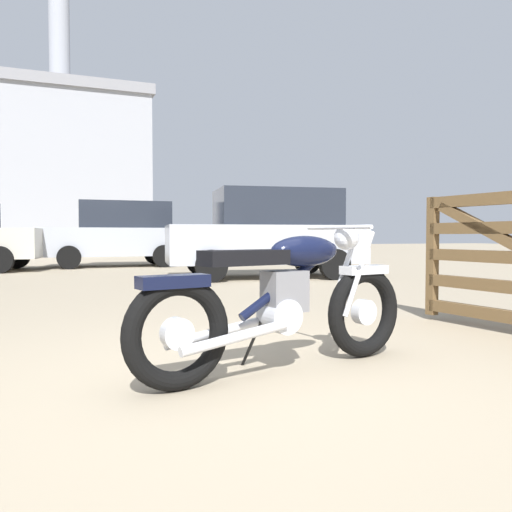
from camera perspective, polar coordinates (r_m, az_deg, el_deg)
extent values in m
plane|color=gray|center=(3.04, -0.89, -14.18)|extent=(80.00, 80.00, 0.00)
torus|color=black|center=(3.73, 11.90, -6.11)|extent=(0.65, 0.25, 0.64)
cylinder|color=silver|center=(3.73, 11.90, -6.11)|extent=(0.19, 0.12, 0.18)
torus|color=black|center=(2.90, -8.76, -8.51)|extent=(0.65, 0.25, 0.64)
cylinder|color=silver|center=(2.90, -8.76, -8.51)|extent=(0.19, 0.12, 0.18)
cube|color=silver|center=(3.70, 11.94, -1.50)|extent=(0.38, 0.21, 0.06)
cube|color=black|center=(2.85, -9.16, -2.81)|extent=(0.42, 0.22, 0.07)
cylinder|color=silver|center=(3.66, 9.71, -1.78)|extent=(0.29, 0.10, 0.58)
cylinder|color=silver|center=(3.56, 11.37, -1.92)|extent=(0.29, 0.10, 0.58)
sphere|color=silver|center=(3.57, 10.02, 2.02)|extent=(0.17, 0.17, 0.17)
cylinder|color=silver|center=(3.51, 9.09, 3.16)|extent=(0.16, 0.61, 0.03)
cylinder|color=black|center=(3.27, 3.82, -2.69)|extent=(0.75, 0.22, 0.47)
ellipsoid|color=black|center=(3.33, 5.42, 0.53)|extent=(0.56, 0.33, 0.20)
cube|color=black|center=(3.06, -1.30, -0.18)|extent=(0.57, 0.31, 0.09)
cube|color=slate|center=(3.25, 3.20, -3.93)|extent=(0.29, 0.23, 0.26)
cylinder|color=silver|center=(3.24, 2.62, -6.61)|extent=(0.26, 0.24, 0.22)
cylinder|color=silver|center=(3.14, -4.16, -8.40)|extent=(0.70, 0.21, 0.14)
cylinder|color=silver|center=(2.97, -2.24, -9.02)|extent=(0.70, 0.21, 0.14)
cylinder|color=black|center=(3.36, -0.52, -9.76)|extent=(0.07, 0.24, 0.33)
cube|color=brown|center=(5.53, 19.02, -0.01)|extent=(0.09, 0.11, 1.20)
cylinder|color=black|center=(13.83, -20.07, -0.14)|extent=(0.60, 0.20, 0.60)
cylinder|color=black|center=(15.47, -20.02, 0.11)|extent=(0.60, 0.20, 0.60)
cylinder|color=black|center=(14.01, -10.21, 0.00)|extent=(0.60, 0.20, 0.60)
cylinder|color=black|center=(15.63, -11.19, 0.23)|extent=(0.60, 0.20, 0.60)
cube|color=#ADB2BC|center=(14.68, -15.38, 1.54)|extent=(3.93, 1.72, 0.76)
cube|color=#232833|center=(14.71, -14.43, 4.43)|extent=(2.43, 1.57, 0.72)
cylinder|color=black|center=(14.63, -25.03, -0.05)|extent=(0.64, 0.28, 0.62)
cylinder|color=black|center=(9.39, -4.99, -1.11)|extent=(0.62, 0.27, 0.60)
cylinder|color=black|center=(11.02, -6.18, -0.61)|extent=(0.62, 0.27, 0.60)
cylinder|color=black|center=(10.01, 8.74, -0.92)|extent=(0.62, 0.27, 0.60)
cylinder|color=black|center=(11.55, 5.73, -0.47)|extent=(0.62, 0.27, 0.60)
cube|color=#ADB2BC|center=(10.41, 0.92, 1.33)|extent=(4.09, 2.15, 0.76)
cube|color=#232833|center=(10.49, 2.26, 5.38)|extent=(2.58, 1.83, 0.72)
cylinder|color=#9EA0A8|center=(32.43, -21.03, 22.11)|extent=(1.10, 1.10, 8.51)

